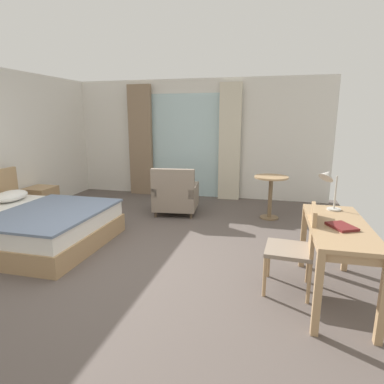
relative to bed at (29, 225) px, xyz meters
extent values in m
cube|color=#564C47|center=(1.55, -0.18, -0.32)|extent=(6.04, 7.70, 0.10)
cube|color=silver|center=(1.55, 3.41, 0.99)|extent=(5.64, 0.12, 2.52)
cube|color=silver|center=(1.32, 3.33, 0.84)|extent=(1.56, 0.02, 2.22)
cube|color=#897056|center=(0.32, 3.23, 0.94)|extent=(0.53, 0.10, 2.42)
cube|color=beige|center=(2.32, 3.23, 0.94)|extent=(0.45, 0.10, 2.42)
cube|color=tan|center=(0.07, 0.00, -0.14)|extent=(1.94, 1.69, 0.26)
cube|color=white|center=(0.07, 0.00, 0.10)|extent=(1.88, 1.64, 0.21)
cube|color=slate|center=(0.39, 0.00, 0.22)|extent=(1.28, 1.68, 0.03)
ellipsoid|color=white|center=(-0.63, 0.40, 0.29)|extent=(0.37, 0.57, 0.16)
cube|color=tan|center=(-0.88, 1.33, -0.03)|extent=(0.46, 0.48, 0.48)
cube|color=#8F704E|center=(-0.88, 1.09, 0.07)|extent=(0.39, 0.01, 0.12)
cube|color=tan|center=(3.87, -0.44, 0.47)|extent=(0.55, 1.36, 0.04)
cube|color=tan|center=(3.87, -0.44, 0.41)|extent=(0.50, 1.29, 0.08)
cube|color=tan|center=(4.12, -1.08, 0.09)|extent=(0.06, 0.06, 0.72)
cube|color=tan|center=(4.10, 0.21, 0.09)|extent=(0.06, 0.06, 0.72)
cube|color=tan|center=(3.65, -1.08, 0.09)|extent=(0.06, 0.06, 0.72)
cube|color=tan|center=(3.63, 0.20, 0.09)|extent=(0.06, 0.06, 0.72)
cube|color=gray|center=(3.44, -0.39, 0.16)|extent=(0.48, 0.49, 0.04)
cube|color=tan|center=(3.65, -0.40, 0.41)|extent=(0.06, 0.44, 0.45)
cylinder|color=tan|center=(3.25, -0.16, -0.06)|extent=(0.04, 0.04, 0.41)
cylinder|color=tan|center=(3.23, -0.59, -0.06)|extent=(0.04, 0.04, 0.41)
cylinder|color=tan|center=(3.66, -0.19, -0.06)|extent=(0.04, 0.04, 0.41)
cylinder|color=tan|center=(3.64, -0.61, -0.06)|extent=(0.04, 0.04, 0.41)
cylinder|color=#B7B2A8|center=(3.90, 0.05, 0.50)|extent=(0.15, 0.15, 0.02)
cylinder|color=#B7B2A8|center=(3.90, 0.05, 0.68)|extent=(0.02, 0.02, 0.36)
cone|color=#B7B2A8|center=(3.79, -0.05, 0.89)|extent=(0.21, 0.18, 0.20)
cube|color=maroon|center=(3.88, -0.55, 0.50)|extent=(0.28, 0.31, 0.02)
cube|color=gray|center=(1.53, 1.96, -0.04)|extent=(0.84, 0.87, 0.26)
cube|color=gray|center=(1.58, 1.63, 0.35)|extent=(0.76, 0.21, 0.51)
cube|color=gray|center=(1.86, 2.00, 0.17)|extent=(0.20, 0.79, 0.16)
cube|color=gray|center=(1.21, 1.92, 0.17)|extent=(0.20, 0.79, 0.16)
cylinder|color=#4C3D2D|center=(1.81, 2.33, -0.22)|extent=(0.04, 0.04, 0.10)
cylinder|color=#4C3D2D|center=(1.18, 2.25, -0.22)|extent=(0.04, 0.04, 0.10)
cylinder|color=#4C3D2D|center=(1.89, 1.67, -0.22)|extent=(0.04, 0.04, 0.10)
cylinder|color=#4C3D2D|center=(1.26, 1.59, -0.22)|extent=(0.04, 0.04, 0.10)
cylinder|color=tan|center=(3.21, 2.04, 0.46)|extent=(0.57, 0.57, 0.03)
cylinder|color=brown|center=(3.21, 2.04, 0.09)|extent=(0.07, 0.07, 0.72)
cylinder|color=brown|center=(3.21, 2.04, -0.26)|extent=(0.32, 0.32, 0.02)
camera|label=1|loc=(3.26, -3.58, 1.46)|focal=30.40mm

